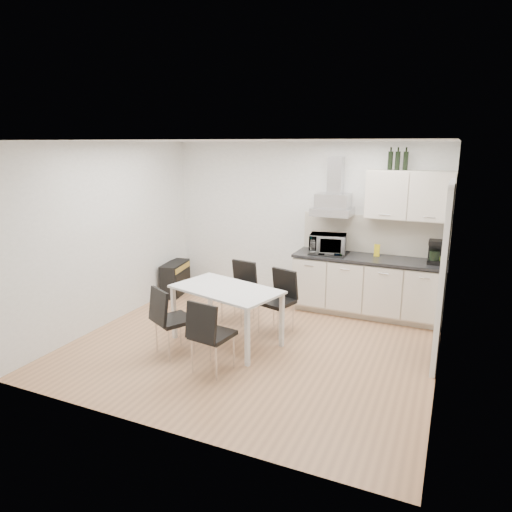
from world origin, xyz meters
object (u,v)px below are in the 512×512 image
(dining_table, at_px, (226,294))
(floor_speaker, at_px, (284,290))
(chair_far_right, at_px, (276,303))
(guitar_amp, at_px, (175,278))
(kitchenette, at_px, (371,262))
(chair_far_left, at_px, (238,292))
(chair_near_right, at_px, (213,336))
(chair_near_left, at_px, (174,321))

(dining_table, relative_size, floor_speaker, 5.01)
(chair_far_right, bearing_deg, floor_speaker, -57.46)
(dining_table, distance_m, guitar_amp, 2.28)
(floor_speaker, bearing_deg, chair_far_right, -83.42)
(kitchenette, relative_size, chair_far_left, 2.86)
(dining_table, xyz_separation_m, guitar_amp, (-1.74, 1.41, -0.38))
(chair_far_left, relative_size, floor_speaker, 2.86)
(kitchenette, height_order, guitar_amp, kitchenette)
(chair_far_left, distance_m, chair_near_right, 1.57)
(chair_far_left, xyz_separation_m, chair_near_right, (0.42, -1.51, 0.00))
(guitar_amp, xyz_separation_m, floor_speaker, (1.82, 0.53, -0.13))
(dining_table, relative_size, guitar_amp, 2.16)
(guitar_amp, bearing_deg, floor_speaker, 6.65)
(guitar_amp, bearing_deg, chair_far_left, -33.13)
(kitchenette, distance_m, chair_far_left, 2.06)
(chair_far_right, xyz_separation_m, chair_near_left, (-0.92, -1.12, 0.00))
(kitchenette, bearing_deg, chair_far_right, -130.68)
(chair_far_left, relative_size, chair_near_left, 1.00)
(kitchenette, height_order, floor_speaker, kitchenette)
(dining_table, xyz_separation_m, floor_speaker, (0.08, 1.94, -0.51))
(chair_far_right, bearing_deg, dining_table, 65.56)
(dining_table, bearing_deg, guitar_amp, 155.92)
(chair_far_right, relative_size, chair_near_right, 1.00)
(chair_near_left, relative_size, guitar_amp, 1.23)
(chair_far_right, height_order, chair_near_left, same)
(dining_table, xyz_separation_m, chair_near_right, (0.22, -0.77, -0.23))
(dining_table, bearing_deg, chair_near_right, -59.07)
(chair_near_right, xyz_separation_m, floor_speaker, (-0.14, 2.71, -0.29))
(chair_far_left, xyz_separation_m, floor_speaker, (0.28, 1.20, -0.29))
(chair_far_right, bearing_deg, guitar_amp, -4.61)
(chair_far_right, distance_m, chair_near_left, 1.45)
(chair_near_left, relative_size, chair_near_right, 1.00)
(dining_table, bearing_deg, chair_far_right, 63.96)
(dining_table, height_order, guitar_amp, dining_table)
(dining_table, distance_m, chair_far_left, 0.80)
(kitchenette, xyz_separation_m, guitar_amp, (-3.27, -0.36, -0.55))
(kitchenette, xyz_separation_m, dining_table, (-1.53, -1.78, -0.16))
(chair_far_right, xyz_separation_m, chair_near_right, (-0.26, -1.32, 0.00))
(dining_table, bearing_deg, chair_near_left, -112.67)
(chair_far_left, bearing_deg, guitar_amp, -16.33)
(chair_near_right, relative_size, guitar_amp, 1.23)
(chair_far_left, distance_m, chair_far_right, 0.71)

